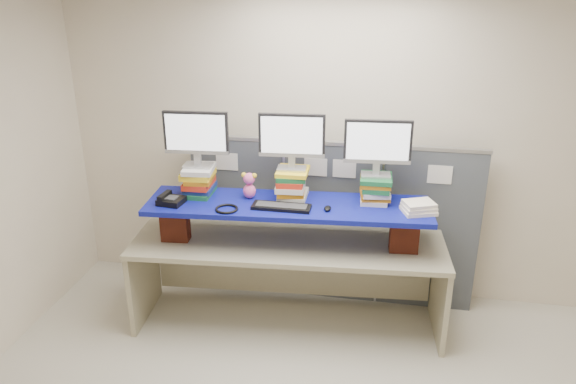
% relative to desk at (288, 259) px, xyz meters
% --- Properties ---
extents(room, '(5.00, 4.00, 2.80)m').
position_rel_desk_xyz_m(room, '(0.31, -1.28, 0.77)').
color(room, beige).
rests_on(room, ground).
extents(cubicle_partition, '(2.60, 0.06, 1.53)m').
position_rel_desk_xyz_m(cubicle_partition, '(0.31, 0.50, 0.14)').
color(cubicle_partition, '#40454C').
rests_on(cubicle_partition, ground).
extents(desk, '(2.65, 0.96, 0.79)m').
position_rel_desk_xyz_m(desk, '(0.00, 0.00, 0.00)').
color(desk, tan).
rests_on(desk, ground).
extents(brick_pier_left, '(0.24, 0.14, 0.31)m').
position_rel_desk_xyz_m(brick_pier_left, '(-0.93, -0.13, 0.31)').
color(brick_pier_left, maroon).
rests_on(brick_pier_left, desk).
extents(brick_pier_right, '(0.24, 0.14, 0.31)m').
position_rel_desk_xyz_m(brick_pier_right, '(0.94, 0.03, 0.31)').
color(brick_pier_right, maroon).
rests_on(brick_pier_right, desk).
extents(blue_board, '(2.33, 0.76, 0.04)m').
position_rel_desk_xyz_m(blue_board, '(0.00, 0.00, 0.49)').
color(blue_board, '#0D0A83').
rests_on(blue_board, brick_pier_left).
extents(book_stack_left, '(0.27, 0.33, 0.25)m').
position_rel_desk_xyz_m(book_stack_left, '(-0.76, 0.06, 0.64)').
color(book_stack_left, '#195D30').
rests_on(book_stack_left, blue_board).
extents(book_stack_center, '(0.27, 0.32, 0.25)m').
position_rel_desk_xyz_m(book_stack_center, '(0.01, 0.12, 0.64)').
color(book_stack_center, silver).
rests_on(book_stack_center, blue_board).
extents(book_stack_right, '(0.26, 0.31, 0.22)m').
position_rel_desk_xyz_m(book_stack_right, '(0.69, 0.18, 0.62)').
color(book_stack_right, silver).
rests_on(book_stack_right, blue_board).
extents(monitor_left, '(0.53, 0.17, 0.46)m').
position_rel_desk_xyz_m(monitor_left, '(-0.77, 0.06, 1.02)').
color(monitor_left, '#A5A5AA').
rests_on(monitor_left, book_stack_left).
extents(monitor_center, '(0.53, 0.17, 0.46)m').
position_rel_desk_xyz_m(monitor_center, '(0.01, 0.12, 1.02)').
color(monitor_center, '#A5A5AA').
rests_on(monitor_center, book_stack_center).
extents(monitor_right, '(0.53, 0.17, 0.46)m').
position_rel_desk_xyz_m(monitor_right, '(0.68, 0.17, 0.99)').
color(monitor_right, '#A5A5AA').
rests_on(monitor_right, book_stack_right).
extents(keyboard, '(0.47, 0.16, 0.03)m').
position_rel_desk_xyz_m(keyboard, '(-0.03, -0.11, 0.52)').
color(keyboard, black).
rests_on(keyboard, blue_board).
extents(mouse, '(0.08, 0.11, 0.03)m').
position_rel_desk_xyz_m(mouse, '(0.33, -0.07, 0.53)').
color(mouse, black).
rests_on(mouse, blue_board).
extents(desk_phone, '(0.21, 0.20, 0.08)m').
position_rel_desk_xyz_m(desk_phone, '(-0.93, -0.18, 0.54)').
color(desk_phone, black).
rests_on(desk_phone, blue_board).
extents(headset, '(0.23, 0.23, 0.02)m').
position_rel_desk_xyz_m(headset, '(-0.45, -0.22, 0.52)').
color(headset, black).
rests_on(headset, blue_board).
extents(plush_toy, '(0.13, 0.10, 0.22)m').
position_rel_desk_xyz_m(plush_toy, '(-0.33, 0.06, 0.62)').
color(plush_toy, pink).
rests_on(plush_toy, blue_board).
extents(binder_stack, '(0.30, 0.27, 0.09)m').
position_rel_desk_xyz_m(binder_stack, '(1.03, 0.01, 0.55)').
color(binder_stack, white).
rests_on(binder_stack, blue_board).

